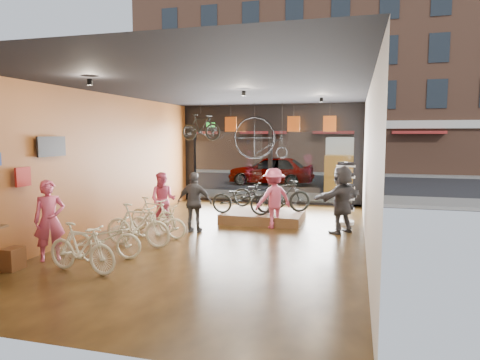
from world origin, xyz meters
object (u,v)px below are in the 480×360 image
at_px(customer_0, 50,220).
at_px(customer_2, 195,202).
at_px(floor_bike_2, 104,238).
at_px(box_truck, 349,164).
at_px(customer_1, 163,200).
at_px(display_bike_right, 260,193).
at_px(street_car, 271,170).
at_px(display_bike_left, 241,198).
at_px(customer_3, 274,198).
at_px(hung_bike, 201,127).
at_px(display_platform, 263,216).
at_px(display_bike_mid, 283,196).
at_px(floor_bike_4, 157,222).
at_px(customer_5, 342,199).
at_px(floor_bike_5, 153,214).
at_px(floor_bike_3, 138,225).
at_px(penny_farthing, 263,139).
at_px(floor_bike_1, 82,248).
at_px(sunglasses_rack, 345,193).

xyz_separation_m(customer_0, customer_2, (2.01, 3.25, -0.03)).
bearing_deg(floor_bike_2, box_truck, -28.20).
height_order(customer_1, customer_2, customer_2).
height_order(display_bike_right, customer_1, customer_1).
bearing_deg(street_car, display_bike_left, 6.13).
distance_m(customer_3, hung_bike, 4.65).
bearing_deg(box_truck, display_platform, -105.53).
distance_m(display_bike_mid, display_bike_right, 1.17).
bearing_deg(hung_bike, floor_bike_2, -167.47).
bearing_deg(customer_0, hung_bike, 41.05).
bearing_deg(floor_bike_4, customer_5, -67.37).
height_order(display_bike_left, customer_0, customer_0).
xyz_separation_m(display_bike_right, customer_1, (-2.35, -2.26, 0.02)).
bearing_deg(floor_bike_5, display_bike_right, -24.94).
relative_size(floor_bike_2, display_bike_left, 0.93).
bearing_deg(hung_bike, display_bike_mid, -108.95).
xyz_separation_m(street_car, customer_2, (0.16, -11.59, 0.05)).
distance_m(floor_bike_3, customer_0, 1.97).
bearing_deg(penny_farthing, customer_1, -119.53).
bearing_deg(hung_bike, customer_1, -167.94).
bearing_deg(display_bike_mid, display_bike_left, 86.15).
height_order(display_platform, customer_1, customer_1).
height_order(floor_bike_2, customer_1, customer_1).
bearing_deg(customer_5, customer_1, -43.83).
xyz_separation_m(customer_1, customer_5, (5.00, 0.59, 0.13)).
relative_size(floor_bike_2, display_bike_right, 0.94).
height_order(box_truck, floor_bike_1, box_truck).
xyz_separation_m(floor_bike_5, display_platform, (2.66, 2.16, -0.33)).
bearing_deg(floor_bike_4, penny_farthing, -18.13).
height_order(display_platform, customer_3, customer_3).
relative_size(floor_bike_3, customer_2, 1.04).
relative_size(display_platform, customer_5, 1.30).
distance_m(display_platform, sunglasses_rack, 2.57).
bearing_deg(customer_3, sunglasses_rack, 168.78).
bearing_deg(floor_bike_4, floor_bike_5, 35.83).
bearing_deg(display_bike_right, penny_farthing, 12.87).
height_order(display_bike_mid, customer_0, customer_0).
height_order(floor_bike_2, hung_bike, hung_bike).
relative_size(floor_bike_3, floor_bike_4, 1.08).
height_order(floor_bike_4, customer_1, customer_1).
distance_m(customer_1, customer_2, 1.19).
bearing_deg(floor_bike_2, floor_bike_3, -20.61).
bearing_deg(customer_0, sunglasses_rack, 0.08).
bearing_deg(floor_bike_3, customer_1, 13.00).
bearing_deg(floor_bike_5, customer_2, -64.23).
bearing_deg(floor_bike_2, floor_bike_5, -4.69).
distance_m(display_bike_mid, sunglasses_rack, 1.84).
bearing_deg(customer_2, penny_farthing, -107.06).
bearing_deg(customer_1, floor_bike_1, -93.04).
relative_size(display_platform, display_bike_mid, 1.40).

